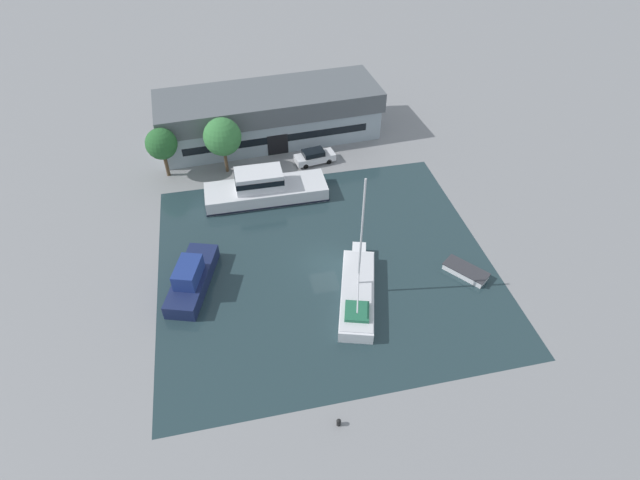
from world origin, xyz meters
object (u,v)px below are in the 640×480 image
sailboat_moored (357,291)px  cabin_boat (192,278)px  quay_tree_by_water (161,144)px  small_dinghy (466,271)px  quay_tree_near_building (222,137)px  motor_cruiser (264,189)px  parked_car (315,156)px  warehouse_building (270,114)px

sailboat_moored → cabin_boat: size_ratio=1.43×
quay_tree_by_water → small_dinghy: bearing=-39.2°
quay_tree_near_building → sailboat_moored: (9.28, -20.94, -3.67)m
cabin_boat → motor_cruiser: bearing=73.5°
parked_car → quay_tree_near_building: bearing=-100.5°
quay_tree_near_building → motor_cruiser: (3.47, -5.75, -3.14)m
warehouse_building → small_dinghy: warehouse_building is taller
quay_tree_near_building → small_dinghy: bearing=-46.5°
motor_cruiser → small_dinghy: (15.81, -14.59, -0.87)m
warehouse_building → sailboat_moored: size_ratio=2.26×
sailboat_moored → small_dinghy: size_ratio=2.86×
warehouse_building → parked_car: bearing=-62.9°
small_dinghy → motor_cruiser: bearing=99.8°
sailboat_moored → motor_cruiser: size_ratio=0.93×
warehouse_building → quay_tree_near_building: (-5.83, -6.42, 1.40)m
quay_tree_by_water → small_dinghy: size_ratio=1.38×
sailboat_moored → warehouse_building: bearing=114.0°
quay_tree_near_building → cabin_boat: size_ratio=0.78×
warehouse_building → sailboat_moored: sailboat_moored is taller
quay_tree_near_building → parked_car: quay_tree_near_building is taller
quay_tree_near_building → sailboat_moored: sailboat_moored is taller
quay_tree_by_water → motor_cruiser: (9.85, -6.31, -2.75)m
small_dinghy → cabin_boat: cabin_boat is taller
warehouse_building → cabin_boat: warehouse_building is taller
quay_tree_by_water → cabin_boat: 17.81m
motor_cruiser → cabin_boat: (-7.61, -11.10, -0.19)m
warehouse_building → parked_car: warehouse_building is taller
sailboat_moored → motor_cruiser: (-5.81, 15.19, 0.53)m
sailboat_moored → small_dinghy: (10.00, 0.60, -0.34)m
motor_cruiser → quay_tree_by_water: bearing=57.4°
quay_tree_by_water → cabin_boat: (2.24, -17.42, -2.95)m
quay_tree_near_building → quay_tree_by_water: quay_tree_near_building is taller
quay_tree_near_building → parked_car: 10.47m
quay_tree_near_building → sailboat_moored: 23.20m
small_dinghy → cabin_boat: bearing=134.1°
sailboat_moored → cabin_boat: 14.04m
warehouse_building → quay_tree_by_water: size_ratio=4.68×
quay_tree_near_building → cabin_boat: 17.67m
motor_cruiser → small_dinghy: bearing=-132.6°
quay_tree_near_building → small_dinghy: quay_tree_near_building is taller
parked_car → sailboat_moored: bearing=-9.9°
quay_tree_by_water → sailboat_moored: 26.81m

